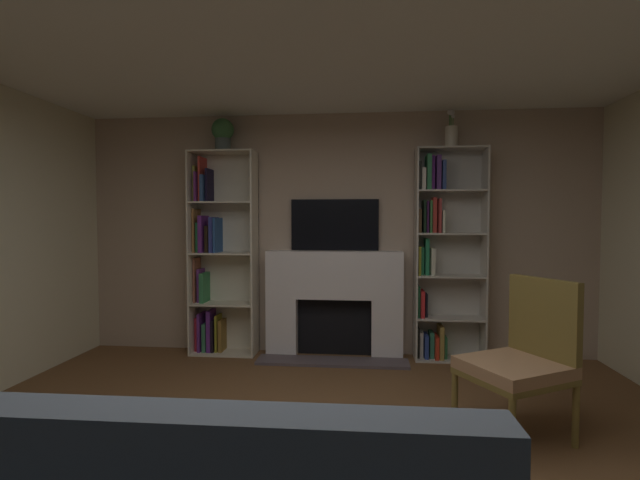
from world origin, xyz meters
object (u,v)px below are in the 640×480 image
at_px(bookshelf_right, 441,254).
at_px(tv, 335,225).
at_px(armchair, 523,356).
at_px(potted_plant, 223,133).
at_px(vase_with_flowers, 451,134).
at_px(bookshelf_left, 217,259).
at_px(fireplace, 334,300).

bearing_deg(bookshelf_right, tv, 176.08).
xyz_separation_m(tv, armchair, (1.41, -1.81, -0.87)).
relative_size(potted_plant, vase_with_flowers, 0.91).
bearing_deg(vase_with_flowers, bookshelf_right, 154.28).
bearing_deg(bookshelf_left, vase_with_flowers, -0.82).
distance_m(vase_with_flowers, armchair, 2.49).
bearing_deg(tv, bookshelf_right, -3.92).
xyz_separation_m(potted_plant, vase_with_flowers, (2.43, 0.00, -0.06)).
distance_m(fireplace, bookshelf_right, 1.24).
distance_m(fireplace, tv, 0.82).
bearing_deg(potted_plant, fireplace, 1.36).
distance_m(tv, bookshelf_left, 1.36).
relative_size(tv, armchair, 0.89).
relative_size(fireplace, vase_with_flowers, 4.00).
relative_size(bookshelf_left, potted_plant, 6.26).
height_order(vase_with_flowers, armchair, vase_with_flowers).
xyz_separation_m(tv, bookshelf_left, (-1.30, -0.08, -0.37)).
xyz_separation_m(tv, potted_plant, (-1.22, -0.12, 1.00)).
bearing_deg(fireplace, potted_plant, -178.64).
bearing_deg(potted_plant, bookshelf_left, 157.29).
relative_size(bookshelf_left, vase_with_flowers, 5.68).
bearing_deg(vase_with_flowers, bookshelf_left, 179.18).
xyz_separation_m(bookshelf_right, potted_plant, (-2.34, -0.04, 1.30)).
height_order(potted_plant, armchair, potted_plant).
distance_m(fireplace, potted_plant, 2.18).
relative_size(fireplace, bookshelf_left, 0.70).
height_order(fireplace, armchair, fireplace).
height_order(tv, vase_with_flowers, vase_with_flowers).
bearing_deg(armchair, bookshelf_left, 147.48).
relative_size(bookshelf_right, potted_plant, 6.26).
bearing_deg(vase_with_flowers, tv, 174.39).
distance_m(bookshelf_right, potted_plant, 2.68).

